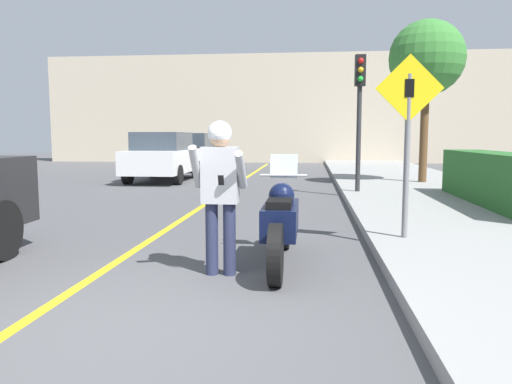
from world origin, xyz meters
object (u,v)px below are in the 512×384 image
object	(u,v)px
motorcycle	(281,222)
traffic_light	(360,97)
crossing_sign	(408,129)
street_tree	(427,59)
person_biker	(220,182)
parked_car_white	(164,156)
parked_car_black	(193,151)

from	to	relation	value
motorcycle	traffic_light	size ratio (longest dim) A/B	0.71
crossing_sign	street_tree	bearing A→B (deg)	76.34
crossing_sign	traffic_light	distance (m)	5.90
person_biker	street_tree	distance (m)	11.54
motorcycle	person_biker	xyz separation A→B (m)	(-0.64, -0.53, 0.54)
traffic_light	parked_car_white	bearing A→B (deg)	147.67
traffic_light	parked_car_black	distance (m)	11.62
crossing_sign	parked_car_black	distance (m)	16.70
parked_car_white	motorcycle	bearing A→B (deg)	-66.63
person_biker	street_tree	bearing A→B (deg)	66.79
person_biker	street_tree	size ratio (longest dim) A/B	0.36
crossing_sign	motorcycle	bearing A→B (deg)	-147.48
person_biker	street_tree	xyz separation A→B (m)	(4.41, 10.29, 2.79)
person_biker	street_tree	world-z (taller)	street_tree
street_tree	person_biker	bearing A→B (deg)	-113.21
crossing_sign	parked_car_white	world-z (taller)	crossing_sign
motorcycle	person_biker	bearing A→B (deg)	-140.24
traffic_light	parked_car_white	world-z (taller)	traffic_light
traffic_light	parked_car_black	world-z (taller)	traffic_light
motorcycle	traffic_light	world-z (taller)	traffic_light
street_tree	parked_car_black	xyz separation A→B (m)	(-8.73, 6.62, -2.98)
motorcycle	parked_car_white	xyz separation A→B (m)	(-4.68, 10.83, 0.34)
traffic_light	parked_car_black	size ratio (longest dim) A/B	0.81
street_tree	parked_car_white	bearing A→B (deg)	172.75
crossing_sign	traffic_light	world-z (taller)	traffic_light
traffic_light	parked_car_white	xyz separation A→B (m)	(-6.23, 3.94, -1.67)
person_biker	parked_car_white	distance (m)	12.06
person_biker	traffic_light	world-z (taller)	traffic_light
street_tree	motorcycle	bearing A→B (deg)	-111.14
crossing_sign	parked_car_white	xyz separation A→B (m)	(-6.34, 9.77, -0.80)
street_tree	parked_car_black	distance (m)	11.35
motorcycle	crossing_sign	size ratio (longest dim) A/B	0.96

